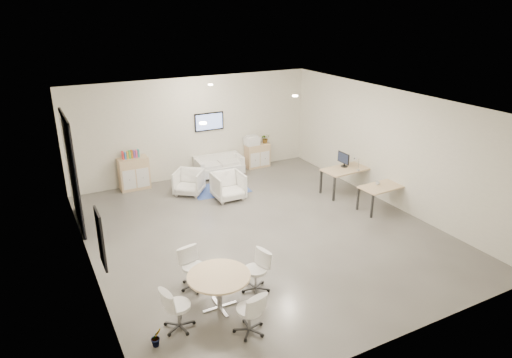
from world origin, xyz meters
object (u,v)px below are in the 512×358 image
Objects in this scene: sideboard_left at (134,173)px; loveseat at (219,166)px; desk_rear at (347,171)px; desk_front at (384,188)px; armchair_left at (189,181)px; round_table at (219,279)px; armchair_right at (228,185)px; sideboard_right at (257,155)px.

sideboard_left is 0.63× the size of loveseat.
desk_rear is at bearing -30.62° from sideboard_left.
armchair_left is at bearing 138.01° from desk_front.
sideboard_left is 0.72× the size of desk_front.
sideboard_left is 2.73m from loveseat.
round_table is (-5.69, -1.94, -0.01)m from desk_front.
armchair_right is (-0.51, -1.89, 0.11)m from loveseat.
sideboard_left is 1.16× the size of armchair_right.
round_table is at bearing -115.34° from armchair_right.
desk_rear is 1.32× the size of round_table.
armchair_right is (-2.03, -2.05, 0.02)m from sideboard_right.
round_table reaches higher than desk_front.
armchair_left is 1.25m from armchair_right.
desk_rear is at bearing 92.86° from desk_front.
armchair_left is at bearing 75.73° from round_table.
armchair_right is at bearing 155.87° from desk_rear.
sideboard_left reaches higher than armchair_right.
desk_rear is 1.12× the size of desk_front.
loveseat is 4.19m from desk_rear.
sideboard_right is 7.89m from round_table.
round_table is at bearing -90.52° from sideboard_left.
loveseat is 1.35× the size of round_table.
loveseat is 1.15× the size of desk_front.
desk_rear is (2.77, -3.12, 0.38)m from loveseat.
sideboard_left reaches higher than armchair_left.
sideboard_left is 4.24m from sideboard_right.
armchair_left is at bearing -158.06° from sideboard_right.
round_table is at bearing -123.01° from sideboard_right.
sideboard_right reaches higher than desk_rear.
round_table is (-1.38, -5.44, 0.22)m from armchair_left.
sideboard_right is 0.54× the size of desk_rear.
sideboard_right is 3.52m from desk_rear.
sideboard_right is 1.53m from loveseat.
armchair_right is (0.88, -0.88, 0.03)m from armchair_left.
armchair_left is (1.32, -1.15, -0.09)m from sideboard_left.
armchair_right is 5.10m from round_table.
sideboard_left is at bearing 177.58° from armchair_left.
sideboard_right is 0.96× the size of armchair_right.
sideboard_right reaches higher than armchair_left.
loveseat is 7.03m from round_table.
desk_rear is at bearing 11.69° from armchair_left.
armchair_right reaches higher than armchair_left.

